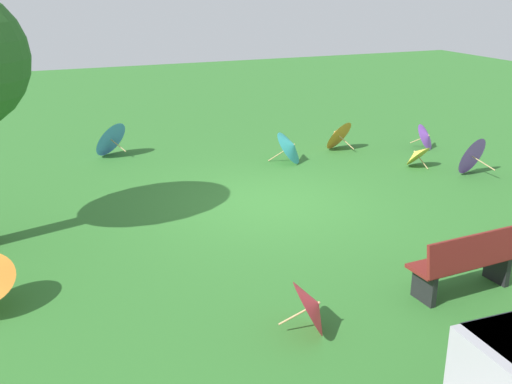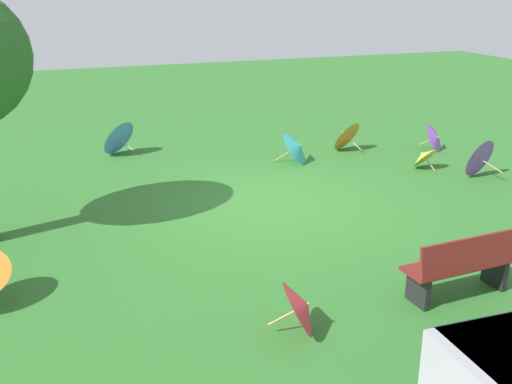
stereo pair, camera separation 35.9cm
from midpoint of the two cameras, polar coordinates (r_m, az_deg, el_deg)
The scene contains 9 objects.
ground at distance 11.44m, azimuth 0.12°, elevation -0.99°, with size 40.00×40.00×0.00m, color #2D6B28.
park_bench at distance 8.45m, azimuth 18.12°, elevation -6.24°, with size 1.62×0.57×0.90m.
parasol_purple_0 at distance 15.53m, azimuth 15.11°, elevation 5.08°, with size 0.80×0.75×0.65m.
parasol_teal_0 at distance 13.82m, azimuth 2.59°, elevation 4.31°, with size 1.00×1.04×0.78m.
parasol_purple_1 at distance 13.73m, azimuth 18.70°, elevation 3.35°, with size 0.94×0.92×0.86m.
parasol_blue_0 at distance 14.83m, azimuth -14.41°, elevation 5.00°, with size 1.11×1.07×0.91m.
parasol_yellow_0 at distance 13.97m, azimuth 14.12°, elevation 3.48°, with size 0.79×0.74×0.57m.
parasol_orange_0 at distance 15.05m, azimuth 6.92°, elevation 5.44°, with size 0.99×0.90×0.79m.
parasol_red_0 at distance 7.27m, azimuth 3.97°, elevation -10.63°, with size 0.73×0.82×0.70m.
Camera 1 is at (4.29, 9.83, 3.98)m, focal length 42.60 mm.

